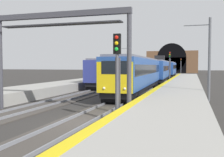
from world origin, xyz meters
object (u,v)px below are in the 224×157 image
at_px(railway_signal_near, 117,69).
at_px(railway_signal_far, 181,65).
at_px(train_main_approaching, 159,70).
at_px(railway_signal_mid, 170,64).
at_px(catenary_mast_far, 120,61).
at_px(catenary_mast_near, 209,58).
at_px(overhead_signal_gantry, 59,35).
at_px(train_adjacent_platform, 134,70).

bearing_deg(railway_signal_near, railway_signal_far, -180.00).
relative_size(train_main_approaching, railway_signal_mid, 10.81).
bearing_deg(catenary_mast_far, railway_signal_near, -164.87).
bearing_deg(railway_signal_near, train_main_approaching, -176.79).
bearing_deg(train_main_approaching, railway_signal_far, 175.85).
bearing_deg(railway_signal_far, catenary_mast_near, 4.43).
bearing_deg(railway_signal_mid, catenary_mast_far, -143.89).
height_order(railway_signal_mid, overhead_signal_gantry, overhead_signal_gantry).
height_order(train_adjacent_platform, railway_signal_near, train_adjacent_platform).
relative_size(train_main_approaching, overhead_signal_gantry, 6.15).
height_order(train_adjacent_platform, catenary_mast_near, catenary_mast_near).
distance_m(train_adjacent_platform, catenary_mast_near, 28.20).
distance_m(train_adjacent_platform, railway_signal_far, 40.39).
bearing_deg(railway_signal_near, catenary_mast_near, 153.85).
distance_m(catenary_mast_near, catenary_mast_far, 45.41).
bearing_deg(train_adjacent_platform, catenary_mast_near, -154.92).
bearing_deg(overhead_signal_gantry, catenary_mast_near, -48.98).
bearing_deg(railway_signal_near, overhead_signal_gantry, -114.65).
relative_size(train_adjacent_platform, overhead_signal_gantry, 4.38).
relative_size(train_main_approaching, train_adjacent_platform, 1.40).
relative_size(train_main_approaching, catenary_mast_near, 8.29).
bearing_deg(train_main_approaching, catenary_mast_far, -146.91).
bearing_deg(railway_signal_mid, railway_signal_far, -180.00).
distance_m(railway_signal_near, railway_signal_far, 75.55).
xyz_separation_m(railway_signal_near, railway_signal_mid, (32.44, 0.00, 0.39)).
bearing_deg(overhead_signal_gantry, railway_signal_mid, -8.31).
xyz_separation_m(railway_signal_mid, overhead_signal_gantry, (-30.40, 4.44, 1.73)).
xyz_separation_m(railway_signal_near, railway_signal_far, (75.55, -0.00, 0.25)).
height_order(catenary_mast_near, catenary_mast_far, catenary_mast_far).
distance_m(railway_signal_far, overhead_signal_gantry, 73.67).
bearing_deg(overhead_signal_gantry, train_adjacent_platform, 4.27).
bearing_deg(catenary_mast_near, catenary_mast_far, 24.72).
xyz_separation_m(overhead_signal_gantry, catenary_mast_far, (49.51, 9.50, -0.92)).
bearing_deg(railway_signal_mid, catenary_mast_near, 12.86).
relative_size(catenary_mast_near, catenary_mast_far, 0.89).
height_order(railway_signal_near, railway_signal_mid, railway_signal_mid).
relative_size(railway_signal_far, catenary_mast_far, 0.67).
bearing_deg(railway_signal_far, catenary_mast_far, -30.14).
height_order(train_main_approaching, train_adjacent_platform, train_main_approaching).
bearing_deg(railway_signal_mid, railway_signal_near, 0.00).
height_order(train_main_approaching, railway_signal_near, train_main_approaching).
distance_m(train_adjacent_platform, railway_signal_near, 36.45).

